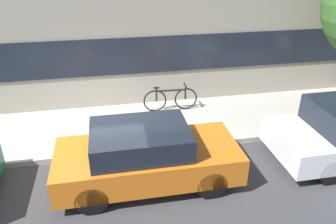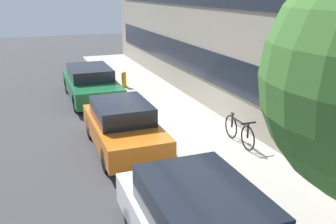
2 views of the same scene
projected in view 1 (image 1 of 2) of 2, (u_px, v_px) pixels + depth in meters
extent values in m
plane|color=#38383A|center=(98.00, 159.00, 7.91)|extent=(56.00, 56.00, 0.00)
cube|color=#A8A399|center=(98.00, 129.00, 9.05)|extent=(28.00, 2.66, 0.15)
cube|color=#1E232D|center=(92.00, 58.00, 9.46)|extent=(25.76, 0.04, 1.10)
cube|color=#D16619|center=(148.00, 161.00, 6.93)|extent=(3.82, 1.65, 0.61)
cube|color=black|center=(140.00, 139.00, 6.66)|extent=(1.99, 1.45, 0.49)
cylinder|color=black|center=(193.00, 145.00, 7.88)|extent=(0.63, 0.18, 0.63)
cylinder|color=black|center=(212.00, 184.00, 6.59)|extent=(0.63, 0.18, 0.63)
cylinder|color=black|center=(93.00, 156.00, 7.48)|extent=(0.63, 0.18, 0.63)
cylinder|color=black|center=(92.00, 199.00, 6.19)|extent=(0.63, 0.18, 0.63)
cylinder|color=black|center=(292.00, 134.00, 8.39)|extent=(0.61, 0.18, 0.61)
cylinder|color=black|center=(331.00, 171.00, 6.98)|extent=(0.61, 0.18, 0.61)
torus|color=black|center=(186.00, 99.00, 9.87)|extent=(0.69, 0.06, 0.69)
torus|color=black|center=(155.00, 101.00, 9.73)|extent=(0.69, 0.06, 0.69)
cylinder|color=black|center=(171.00, 90.00, 9.66)|extent=(0.89, 0.08, 0.06)
cylinder|color=black|center=(156.00, 95.00, 9.65)|extent=(0.06, 0.06, 0.39)
cylinder|color=black|center=(185.00, 93.00, 9.78)|extent=(0.06, 0.06, 0.39)
ellipsoid|color=black|center=(156.00, 88.00, 9.55)|extent=(0.20, 0.09, 0.05)
cylinder|color=black|center=(186.00, 86.00, 9.67)|extent=(0.06, 0.44, 0.05)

